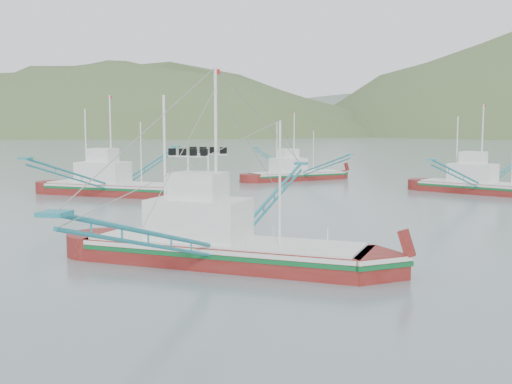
% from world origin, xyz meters
% --- Properties ---
extents(ground, '(1200.00, 1200.00, 0.00)m').
position_xyz_m(ground, '(0.00, 0.00, 0.00)').
color(ground, slate).
rests_on(ground, ground).
extents(main_boat, '(16.40, 28.79, 11.71)m').
position_xyz_m(main_boat, '(-0.07, -2.21, 1.88)').
color(main_boat, maroon).
rests_on(main_boat, ground).
extents(bg_boat_left, '(16.30, 28.72, 11.67)m').
position_xyz_m(bg_boat_left, '(-21.07, 28.24, 1.74)').
color(bg_boat_left, maroon).
rests_on(bg_boat_left, ground).
extents(bg_boat_far, '(19.59, 21.14, 9.95)m').
position_xyz_m(bg_boat_far, '(-4.77, 50.95, 2.13)').
color(bg_boat_far, maroon).
rests_on(bg_boat_far, ground).
extents(bg_boat_right, '(16.60, 24.57, 10.68)m').
position_xyz_m(bg_boat_right, '(18.44, 38.90, 2.22)').
color(bg_boat_right, maroon).
rests_on(bg_boat_right, ground).
extents(headland_left, '(448.00, 308.00, 210.00)m').
position_xyz_m(headland_left, '(-180.00, 360.00, 0.00)').
color(headland_left, '#42562C').
rests_on(headland_left, ground).
extents(ridge_distant, '(960.00, 400.00, 240.00)m').
position_xyz_m(ridge_distant, '(30.00, 560.00, 0.00)').
color(ridge_distant, slate).
rests_on(ridge_distant, ground).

